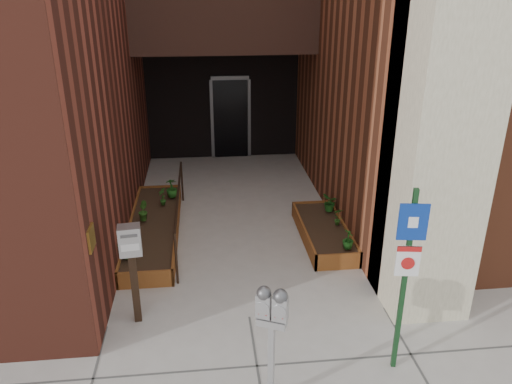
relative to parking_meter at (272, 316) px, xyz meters
name	(u,v)px	position (x,y,z in m)	size (l,w,h in m)	color
ground	(249,317)	(-0.09, 1.57, -1.18)	(80.00, 80.00, 0.00)	#9E9991
planter_left	(154,229)	(-1.64, 4.27, -1.05)	(0.90, 3.60, 0.30)	brown
planter_right	(323,233)	(1.51, 3.77, -1.05)	(0.80, 2.20, 0.30)	brown
handrail	(179,199)	(-1.14, 4.22, -0.43)	(0.04, 3.34, 0.90)	black
parking_meter	(272,316)	(0.00, 0.00, 0.00)	(0.35, 0.24, 1.52)	#A2A2A4
sign_post	(407,264)	(1.60, 0.38, 0.30)	(0.33, 0.10, 2.40)	#153A1B
payment_dropbox	(131,254)	(-1.67, 1.68, -0.11)	(0.32, 0.25, 1.49)	black
shrub_left_a	(127,246)	(-1.94, 2.98, -0.68)	(0.36, 0.36, 0.40)	#1C5618
shrub_left_b	(143,211)	(-1.83, 4.34, -0.69)	(0.21, 0.21, 0.38)	#285A19
shrub_left_c	(172,188)	(-1.34, 5.40, -0.68)	(0.23, 0.23, 0.41)	#1D5618
shrub_left_d	(162,196)	(-1.51, 5.01, -0.70)	(0.19, 0.19, 0.37)	#1F5317
shrub_right_a	(348,239)	(1.70, 2.87, -0.71)	(0.19, 0.19, 0.34)	#1A5117
shrub_right_b	(338,216)	(1.76, 3.75, -0.71)	(0.18, 0.18, 0.34)	#265518
shrub_right_c	(330,203)	(1.76, 4.35, -0.70)	(0.32, 0.32, 0.36)	#1B5518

